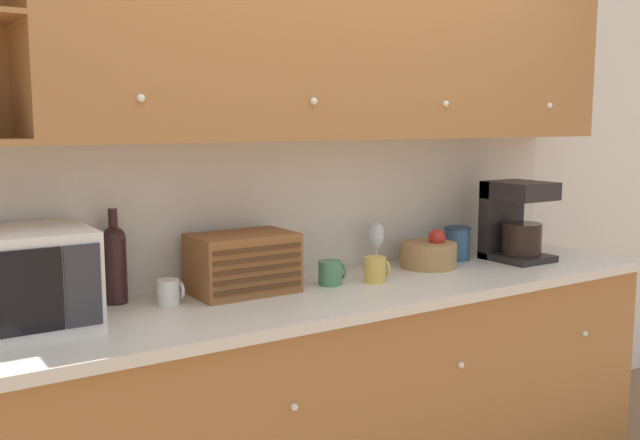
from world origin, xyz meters
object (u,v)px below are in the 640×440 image
microwave (9,281)px  storage_canister (457,243)px  mug_blue_second (375,269)px  mug_patterned_third (169,292)px  fruit_basket (429,254)px  bread_box (243,263)px  mug (331,273)px  coffee_maker (514,220)px  wine_glass (377,237)px  wine_bottle (114,261)px

microwave → storage_canister: (1.96, 0.07, -0.08)m
microwave → mug_blue_second: bearing=-3.7°
mug_patterned_third → fruit_basket: size_ratio=0.36×
mug_patterned_third → storage_canister: (1.44, 0.05, 0.03)m
microwave → mug_patterned_third: (0.53, 0.02, -0.11)m
mug_blue_second → fruit_basket: bearing=15.7°
bread_box → mug: (0.35, -0.07, -0.07)m
microwave → coffee_maker: coffee_maker is taller
microwave → coffee_maker: size_ratio=1.31×
wine_glass → fruit_basket: (0.21, -0.11, -0.08)m
mug_patterned_third → wine_glass: bearing=5.9°
wine_bottle → coffee_maker: bearing=-6.6°
bread_box → microwave: bearing=-177.1°
bread_box → wine_glass: (0.70, 0.09, 0.03)m
mug_patterned_third → mug_blue_second: mug_blue_second is taller
bread_box → fruit_basket: 0.91m
wine_bottle → storage_canister: bearing=-2.7°
mug → fruit_basket: fruit_basket is taller
mug → fruit_basket: size_ratio=0.43×
mug → coffee_maker: (1.01, -0.03, 0.14)m
microwave → mug_blue_second: 1.37m
wine_bottle → wine_glass: bearing=-1.1°
mug_patterned_third → storage_canister: bearing=2.0°
wine_bottle → fruit_basket: bearing=-5.5°
wine_bottle → mug_blue_second: 1.02m
wine_bottle → mug: wine_bottle is taller
bread_box → storage_canister: (1.14, 0.03, -0.04)m
wine_glass → coffee_maker: (0.67, -0.19, 0.05)m
wine_glass → microwave: bearing=-175.2°
microwave → mug_blue_second: size_ratio=4.68×
microwave → wine_glass: (1.53, 0.13, -0.02)m
wine_glass → coffee_maker: size_ratio=0.56×
bread_box → mug: size_ratio=3.61×
mug_patterned_third → bread_box: (0.30, 0.02, 0.07)m
wine_bottle → mug_blue_second: (0.98, -0.24, -0.10)m
wine_glass → storage_canister: 0.44m
wine_bottle → coffee_maker: 1.83m
mug_patterned_third → storage_canister: size_ratio=0.59×
storage_canister → mug_patterned_third: bearing=-178.0°
mug → storage_canister: bearing=7.6°
microwave → fruit_basket: microwave is taller
wine_bottle → fruit_basket: size_ratio=1.36×
bread_box → coffee_maker: 1.37m
microwave → fruit_basket: (1.74, 0.02, -0.10)m
mug → wine_glass: size_ratio=0.52×
bread_box → mug_blue_second: size_ratio=3.73×
bread_box → storage_canister: bearing=1.6°
wine_glass → wine_bottle: bearing=178.9°
bread_box → wine_glass: 0.71m
mug_patterned_third → coffee_maker: (1.67, -0.09, 0.14)m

